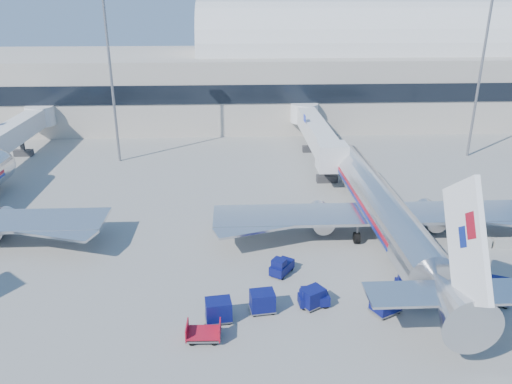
{
  "coord_description": "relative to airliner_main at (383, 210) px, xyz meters",
  "views": [
    {
      "loc": [
        -4.05,
        -37.85,
        21.66
      ],
      "look_at": [
        -1.93,
        6.0,
        4.36
      ],
      "focal_mm": 35.0,
      "sensor_mm": 36.0,
      "label": 1
    }
  ],
  "objects": [
    {
      "name": "ground",
      "position": [
        -10.0,
        -4.51,
        -2.93
      ],
      "size": [
        260.0,
        260.0,
        0.0
      ],
      "primitive_type": "plane",
      "color": "gray",
      "rests_on": "ground"
    },
    {
      "name": "terminal",
      "position": [
        -23.6,
        51.46,
        4.6
      ],
      "size": [
        170.0,
        28.15,
        21.0
      ],
      "color": "#B2AA9E",
      "rests_on": "ground"
    },
    {
      "name": "airliner_main",
      "position": [
        0.0,
        0.0,
        0.0
      ],
      "size": [
        32.0,
        37.26,
        12.07
      ],
      "color": "silver",
      "rests_on": "ground"
    },
    {
      "name": "jetbridge_near",
      "position": [
        -2.4,
        26.3,
        1.0
      ],
      "size": [
        4.4,
        27.5,
        6.25
      ],
      "color": "silver",
      "rests_on": "ground"
    },
    {
      "name": "jetbridge_mid",
      "position": [
        -44.4,
        26.3,
        1.0
      ],
      "size": [
        4.4,
        27.5,
        6.25
      ],
      "color": "silver",
      "rests_on": "ground"
    },
    {
      "name": "mast_west",
      "position": [
        -30.0,
        25.49,
        11.87
      ],
      "size": [
        2.0,
        1.2,
        22.6
      ],
      "color": "slate",
      "rests_on": "ground"
    },
    {
      "name": "mast_east",
      "position": [
        20.0,
        25.49,
        11.87
      ],
      "size": [
        2.0,
        1.2,
        22.6
      ],
      "color": "slate",
      "rests_on": "ground"
    },
    {
      "name": "barrier_near",
      "position": [
        8.0,
        -2.51,
        -2.48
      ],
      "size": [
        3.0,
        0.55,
        0.9
      ],
      "primitive_type": "cube",
      "color": "#9E9E96",
      "rests_on": "ground"
    },
    {
      "name": "barrier_mid",
      "position": [
        11.3,
        -2.51,
        -2.48
      ],
      "size": [
        3.0,
        0.55,
        0.9
      ],
      "primitive_type": "cube",
      "color": "#9E9E96",
      "rests_on": "ground"
    },
    {
      "name": "tug_lead",
      "position": [
        -8.3,
        -10.91,
        -2.25
      ],
      "size": [
        2.35,
        1.31,
        1.48
      ],
      "rotation": [
        0.0,
        0.0,
        0.08
      ],
      "color": "#090E4A",
      "rests_on": "ground"
    },
    {
      "name": "tug_right",
      "position": [
        -0.53,
        -9.43,
        -2.25
      ],
      "size": [
        2.46,
        1.61,
        1.48
      ],
      "rotation": [
        0.0,
        0.0,
        -0.23
      ],
      "color": "#090E4A",
      "rests_on": "ground"
    },
    {
      "name": "tug_left",
      "position": [
        -10.2,
        -6.2,
        -2.22
      ],
      "size": [
        2.31,
        2.64,
        1.55
      ],
      "rotation": [
        0.0,
        0.0,
        0.98
      ],
      "color": "#090E4A",
      "rests_on": "ground"
    },
    {
      "name": "cart_train_a",
      "position": [
        -8.31,
        -11.0,
        -2.12
      ],
      "size": [
        2.15,
        2.01,
        1.51
      ],
      "rotation": [
        0.0,
        0.0,
        0.55
      ],
      "color": "#090E4A",
      "rests_on": "ground"
    },
    {
      "name": "cart_train_b",
      "position": [
        -12.09,
        -11.45,
        -2.05
      ],
      "size": [
        2.02,
        1.64,
        1.63
      ],
      "rotation": [
        0.0,
        0.0,
        0.13
      ],
      "color": "#090E4A",
      "rests_on": "ground"
    },
    {
      "name": "cart_train_c",
      "position": [
        -15.26,
        -12.44,
        -2.03
      ],
      "size": [
        2.08,
        1.7,
        1.68
      ],
      "rotation": [
        0.0,
        0.0,
        0.13
      ],
      "color": "#090E4A",
      "rests_on": "ground"
    },
    {
      "name": "cart_solo_near",
      "position": [
        -3.11,
        -12.03,
        -1.98
      ],
      "size": [
        2.5,
        2.29,
        1.78
      ],
      "rotation": [
        0.0,
        0.0,
        0.48
      ],
      "color": "#090E4A",
      "rests_on": "ground"
    },
    {
      "name": "cart_solo_far",
      "position": [
        5.53,
        -11.05,
        -1.92
      ],
      "size": [
        2.63,
        2.39,
        1.88
      ],
      "rotation": [
        0.0,
        0.0,
        -0.45
      ],
      "color": "#090E4A",
      "rests_on": "ground"
    },
    {
      "name": "cart_open_red",
      "position": [
        -16.21,
        -14.51,
        -2.48
      ],
      "size": [
        2.36,
        1.7,
        0.62
      ],
      "rotation": [
        0.0,
        0.0,
        -0.03
      ],
      "color": "slate",
      "rests_on": "ground"
    }
  ]
}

